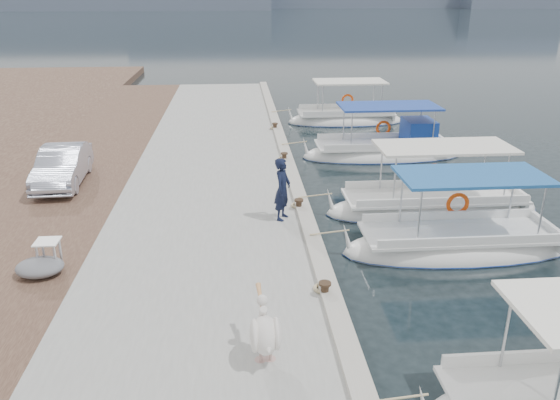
% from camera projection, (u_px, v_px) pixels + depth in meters
% --- Properties ---
extents(ground, '(400.00, 400.00, 0.00)m').
position_uv_depth(ground, '(317.00, 245.00, 15.38)').
color(ground, black).
rests_on(ground, ground).
extents(concrete_quay, '(6.00, 40.00, 0.50)m').
position_uv_depth(concrete_quay, '(215.00, 182.00, 19.71)').
color(concrete_quay, '#959690').
rests_on(concrete_quay, ground).
extents(quay_curb, '(0.44, 40.00, 0.12)m').
position_uv_depth(quay_curb, '(291.00, 171.00, 19.80)').
color(quay_curb, '#A9A496').
rests_on(quay_curb, concrete_quay).
extents(cobblestone_strip, '(4.00, 40.00, 0.50)m').
position_uv_depth(cobblestone_strip, '(73.00, 185.00, 19.33)').
color(cobblestone_strip, '#4C3328').
rests_on(cobblestone_strip, ground).
extents(fishing_caique_b, '(6.44, 2.14, 2.83)m').
position_uv_depth(fishing_caique_b, '(457.00, 247.00, 15.01)').
color(fishing_caique_b, white).
rests_on(fishing_caique_b, ground).
extents(fishing_caique_c, '(6.98, 2.12, 2.83)m').
position_uv_depth(fishing_caique_c, '(432.00, 209.00, 17.61)').
color(fishing_caique_c, white).
rests_on(fishing_caique_c, ground).
extents(fishing_caique_d, '(6.86, 2.27, 2.83)m').
position_uv_depth(fishing_caique_d, '(384.00, 152.00, 23.40)').
color(fishing_caique_d, white).
rests_on(fishing_caique_d, ground).
extents(fishing_caique_e, '(6.22, 2.32, 2.83)m').
position_uv_depth(fishing_caique_e, '(345.00, 120.00, 29.41)').
color(fishing_caique_e, white).
rests_on(fishing_caique_e, ground).
extents(mooring_bollards, '(0.28, 20.28, 0.33)m').
position_uv_depth(mooring_bollards, '(299.00, 203.00, 16.49)').
color(mooring_bollards, black).
rests_on(mooring_bollards, concrete_quay).
extents(pelican, '(0.55, 1.45, 1.13)m').
position_uv_depth(pelican, '(265.00, 332.00, 9.66)').
color(pelican, tan).
rests_on(pelican, concrete_quay).
extents(fisherman, '(0.68, 0.79, 1.83)m').
position_uv_depth(fisherman, '(282.00, 189.00, 15.58)').
color(fisherman, black).
rests_on(fisherman, concrete_quay).
extents(parked_car, '(1.56, 3.93, 1.27)m').
position_uv_depth(parked_car, '(62.00, 166.00, 18.53)').
color(parked_car, silver).
rests_on(parked_car, cobblestone_strip).
extents(tarp_bundle, '(1.10, 0.90, 0.40)m').
position_uv_depth(tarp_bundle, '(40.00, 267.00, 12.72)').
color(tarp_bundle, slate).
rests_on(tarp_bundle, cobblestone_strip).
extents(folding_table, '(0.55, 0.55, 0.73)m').
position_uv_depth(folding_table, '(48.00, 249.00, 12.88)').
color(folding_table, silver).
rests_on(folding_table, cobblestone_strip).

